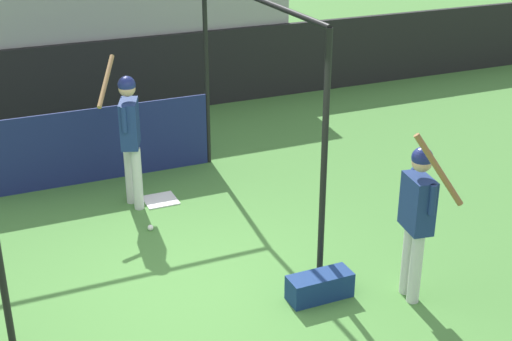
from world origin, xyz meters
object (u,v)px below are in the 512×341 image
object	(u,v)px
player_waiting	(418,211)
equipment_bag	(320,286)
baseball	(150,228)
player_batter	(129,129)

from	to	relation	value
player_waiting	equipment_bag	xyz separation A→B (m)	(-0.89, 0.38, -0.89)
player_waiting	baseball	xyz separation A→B (m)	(-2.12, 2.58, -0.99)
player_batter	baseball	distance (m)	1.33
player_waiting	equipment_bag	world-z (taller)	player_waiting
player_batter	player_waiting	world-z (taller)	player_waiting
player_batter	equipment_bag	xyz separation A→B (m)	(1.22, -3.00, -0.96)
equipment_bag	baseball	xyz separation A→B (m)	(-1.23, 2.20, -0.10)
equipment_bag	baseball	world-z (taller)	equipment_bag
baseball	equipment_bag	bearing A→B (deg)	-60.78
player_batter	equipment_bag	bearing A→B (deg)	-137.95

